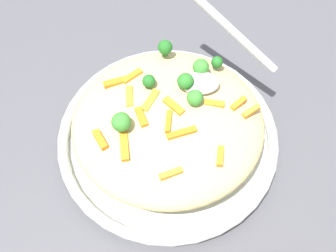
{
  "coord_description": "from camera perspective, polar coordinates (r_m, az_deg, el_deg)",
  "views": [
    {
      "loc": [
        0.01,
        0.31,
        0.58
      ],
      "look_at": [
        0.0,
        0.0,
        0.06
      ],
      "focal_mm": 44.97,
      "sensor_mm": 36.0,
      "label": 1
    }
  ],
  "objects": [
    {
      "name": "ground_plane",
      "position": [
        0.66,
        0.0,
        -2.51
      ],
      "size": [
        2.4,
        2.4,
        0.0
      ],
      "primitive_type": "plane",
      "color": "#4C4C51"
    },
    {
      "name": "serving_bowl",
      "position": [
        0.64,
        0.0,
        -1.71
      ],
      "size": [
        0.33,
        0.33,
        0.04
      ],
      "color": "silver",
      "rests_on": "ground_plane"
    },
    {
      "name": "pasta_mound",
      "position": [
        0.6,
        0.0,
        0.33
      ],
      "size": [
        0.28,
        0.26,
        0.06
      ],
      "primitive_type": "ellipsoid",
      "color": "#D1BA7A",
      "rests_on": "serving_bowl"
    },
    {
      "name": "carrot_piece_0",
      "position": [
        0.54,
        0.55,
        -6.45
      ],
      "size": [
        0.03,
        0.02,
        0.01
      ],
      "primitive_type": "cube",
      "rotation": [
        0.0,
        0.0,
        3.47
      ],
      "color": "orange",
      "rests_on": "pasta_mound"
    },
    {
      "name": "carrot_piece_1",
      "position": [
        0.62,
        -7.11,
        5.95
      ],
      "size": [
        0.04,
        0.02,
        0.01
      ],
      "primitive_type": "cube",
      "rotation": [
        0.0,
        0.0,
        0.26
      ],
      "color": "orange",
      "rests_on": "pasta_mound"
    },
    {
      "name": "carrot_piece_2",
      "position": [
        0.6,
        -5.24,
        3.97
      ],
      "size": [
        0.01,
        0.03,
        0.01
      ],
      "primitive_type": "cube",
      "rotation": [
        0.0,
        0.0,
        1.6
      ],
      "color": "orange",
      "rests_on": "pasta_mound"
    },
    {
      "name": "carrot_piece_3",
      "position": [
        0.57,
        -9.19,
        -1.82
      ],
      "size": [
        0.02,
        0.03,
        0.01
      ],
      "primitive_type": "cube",
      "rotation": [
        0.0,
        0.0,
        5.2
      ],
      "color": "orange",
      "rests_on": "pasta_mound"
    },
    {
      "name": "carrot_piece_4",
      "position": [
        0.55,
        7.09,
        -4.05
      ],
      "size": [
        0.01,
        0.03,
        0.01
      ],
      "primitive_type": "cube",
      "rotation": [
        0.0,
        0.0,
        4.54
      ],
      "color": "orange",
      "rests_on": "pasta_mound"
    },
    {
      "name": "carrot_piece_5",
      "position": [
        0.62,
        -4.86,
        6.74
      ],
      "size": [
        0.03,
        0.03,
        0.01
      ],
      "primitive_type": "cube",
      "rotation": [
        0.0,
        0.0,
        3.8
      ],
      "color": "orange",
      "rests_on": "pasta_mound"
    },
    {
      "name": "carrot_piece_6",
      "position": [
        0.57,
        0.53,
        0.62
      ],
      "size": [
        0.01,
        0.03,
        0.01
      ],
      "primitive_type": "cube",
      "rotation": [
        0.0,
        0.0,
        4.58
      ],
      "color": "orange",
      "rests_on": "pasta_mound"
    },
    {
      "name": "carrot_piece_7",
      "position": [
        0.56,
        1.85,
        -0.99
      ],
      "size": [
        0.04,
        0.02,
        0.01
      ],
      "primitive_type": "cube",
      "rotation": [
        0.0,
        0.0,
        3.42
      ],
      "color": "orange",
      "rests_on": "pasta_mound"
    },
    {
      "name": "carrot_piece_8",
      "position": [
        0.57,
        -3.65,
        1.2
      ],
      "size": [
        0.02,
        0.03,
        0.01
      ],
      "primitive_type": "cube",
      "rotation": [
        0.0,
        0.0,
        5.02
      ],
      "color": "orange",
      "rests_on": "pasta_mound"
    },
    {
      "name": "carrot_piece_9",
      "position": [
        0.6,
        9.54,
        3.05
      ],
      "size": [
        0.03,
        0.02,
        0.01
      ],
      "primitive_type": "cube",
      "rotation": [
        0.0,
        0.0,
        3.84
      ],
      "color": "orange",
      "rests_on": "pasta_mound"
    },
    {
      "name": "carrot_piece_10",
      "position": [
        0.58,
        0.77,
        2.74
      ],
      "size": [
        0.03,
        0.03,
        0.01
      ],
      "primitive_type": "cube",
      "rotation": [
        0.0,
        0.0,
        5.46
      ],
      "color": "orange",
      "rests_on": "pasta_mound"
    },
    {
      "name": "carrot_piece_11",
      "position": [
        0.59,
        6.27,
        3.04
      ],
      "size": [
        0.03,
        0.01,
        0.01
      ],
      "primitive_type": "cube",
      "rotation": [
        0.0,
        0.0,
        6.09
      ],
      "color": "orange",
      "rests_on": "pasta_mound"
    },
    {
      "name": "carrot_piece_12",
      "position": [
        0.59,
        -2.38,
        3.47
      ],
      "size": [
        0.03,
        0.04,
        0.01
      ],
      "primitive_type": "cube",
      "rotation": [
        0.0,
        0.0,
        1.06
      ],
      "color": "orange",
      "rests_on": "pasta_mound"
    },
    {
      "name": "carrot_piece_13",
      "position": [
        0.56,
        -5.94,
        -2.76
      ],
      "size": [
        0.01,
        0.04,
        0.01
      ],
      "primitive_type": "cube",
      "rotation": [
        0.0,
        0.0,
        1.64
      ],
      "color": "orange",
      "rests_on": "pasta_mound"
    },
    {
      "name": "carrot_piece_14",
      "position": [
        0.59,
        11.28,
        1.69
      ],
      "size": [
        0.03,
        0.02,
        0.01
      ],
      "primitive_type": "cube",
      "rotation": [
        0.0,
        0.0,
        0.57
      ],
      "color": "orange",
      "rests_on": "pasta_mound"
    },
    {
      "name": "broccoli_floret_0",
      "position": [
        0.58,
        3.67,
        3.83
      ],
      "size": [
        0.02,
        0.02,
        0.03
      ],
      "color": "#377928",
      "rests_on": "pasta_mound"
    },
    {
      "name": "broccoli_floret_1",
      "position": [
        0.56,
        -6.35,
        0.52
      ],
      "size": [
        0.03,
        0.03,
        0.03
      ],
      "color": "#377928",
      "rests_on": "pasta_mound"
    },
    {
      "name": "broccoli_floret_2",
      "position": [
        0.61,
        4.47,
        7.95
      ],
      "size": [
        0.02,
        0.02,
        0.03
      ],
      "color": "#377928",
      "rests_on": "pasta_mound"
    },
    {
      "name": "broccoli_floret_3",
      "position": [
        0.59,
        2.38,
        6.03
      ],
      "size": [
        0.02,
        0.02,
        0.03
      ],
      "color": "#296820",
      "rests_on": "pasta_mound"
    },
    {
      "name": "broccoli_floret_4",
      "position": [
        0.6,
        -2.61,
        6.08
      ],
      "size": [
        0.02,
        0.02,
        0.02
      ],
      "color": "#205B1C",
      "rests_on": "pasta_mound"
    },
    {
      "name": "broccoli_floret_5",
      "position": [
        0.63,
        6.66,
        8.58
      ],
      "size": [
        0.02,
        0.02,
        0.02
      ],
      "color": "#205B1C",
      "rests_on": "pasta_mound"
    },
    {
      "name": "broccoli_floret_6",
      "position": [
        0.63,
        -0.45,
        10.59
      ],
      "size": [
        0.02,
        0.02,
        0.03
      ],
      "color": "#205B1C",
      "rests_on": "pasta_mound"
    },
    {
      "name": "serving_spoon",
      "position": [
        0.61,
        5.95,
        8.61
      ],
      "size": [
        0.14,
        0.14,
        0.09
      ],
      "color": "#B7B7BC",
      "rests_on": "pasta_mound"
    }
  ]
}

